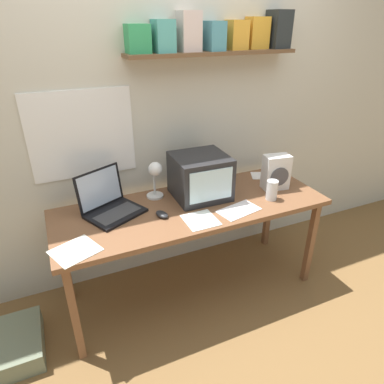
# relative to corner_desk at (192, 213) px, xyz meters

# --- Properties ---
(ground_plane) EXTENTS (12.00, 12.00, 0.00)m
(ground_plane) POSITION_rel_corner_desk_xyz_m (0.00, 0.00, -0.68)
(ground_plane) COLOR brown
(back_wall) EXTENTS (5.60, 0.24, 2.60)m
(back_wall) POSITION_rel_corner_desk_xyz_m (0.01, 0.45, 0.63)
(back_wall) COLOR beige
(back_wall) RESTS_ON ground_plane
(corner_desk) EXTENTS (1.86, 0.67, 0.74)m
(corner_desk) POSITION_rel_corner_desk_xyz_m (0.00, 0.00, 0.00)
(corner_desk) COLOR brown
(corner_desk) RESTS_ON ground_plane
(crt_monitor) EXTENTS (0.38, 0.37, 0.30)m
(crt_monitor) POSITION_rel_corner_desk_xyz_m (0.11, 0.10, 0.21)
(crt_monitor) COLOR #232326
(crt_monitor) RESTS_ON corner_desk
(laptop) EXTENTS (0.43, 0.41, 0.27)m
(laptop) POSITION_rel_corner_desk_xyz_m (-0.53, 0.14, 0.13)
(laptop) COLOR black
(laptop) RESTS_ON corner_desk
(desk_lamp) EXTENTS (0.12, 0.16, 0.29)m
(desk_lamp) POSITION_rel_corner_desk_xyz_m (-0.20, 0.18, 0.25)
(desk_lamp) COLOR white
(desk_lamp) RESTS_ON corner_desk
(juice_glass) EXTENTS (0.08, 0.08, 0.14)m
(juice_glass) POSITION_rel_corner_desk_xyz_m (0.55, -0.15, 0.12)
(juice_glass) COLOR white
(juice_glass) RESTS_ON corner_desk
(space_heater) EXTENTS (0.20, 0.14, 0.26)m
(space_heater) POSITION_rel_corner_desk_xyz_m (0.67, -0.01, 0.19)
(space_heater) COLOR white
(space_heater) RESTS_ON corner_desk
(computer_mouse) EXTENTS (0.09, 0.12, 0.03)m
(computer_mouse) POSITION_rel_corner_desk_xyz_m (-0.24, -0.06, 0.08)
(computer_mouse) COLOR #232326
(computer_mouse) RESTS_ON corner_desk
(open_notebook) EXTENTS (0.26, 0.22, 0.00)m
(open_notebook) POSITION_rel_corner_desk_xyz_m (0.74, 0.20, 0.06)
(open_notebook) COLOR white
(open_notebook) RESTS_ON corner_desk
(loose_paper_near_monitor) EXTENTS (0.30, 0.21, 0.00)m
(loose_paper_near_monitor) POSITION_rel_corner_desk_xyz_m (0.25, -0.19, 0.06)
(loose_paper_near_monitor) COLOR white
(loose_paper_near_monitor) RESTS_ON corner_desk
(loose_paper_near_laptop) EXTENTS (0.30, 0.28, 0.00)m
(loose_paper_near_laptop) POSITION_rel_corner_desk_xyz_m (-0.80, -0.21, 0.06)
(loose_paper_near_laptop) COLOR white
(loose_paper_near_laptop) RESTS_ON corner_desk
(printed_handout) EXTENTS (0.20, 0.21, 0.00)m
(printed_handout) POSITION_rel_corner_desk_xyz_m (-0.03, -0.20, 0.06)
(printed_handout) COLOR white
(printed_handout) RESTS_ON corner_desk
(floor_cushion) EXTENTS (0.44, 0.44, 0.13)m
(floor_cushion) POSITION_rel_corner_desk_xyz_m (-1.30, -0.08, -0.61)
(floor_cushion) COLOR slate
(floor_cushion) RESTS_ON ground_plane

